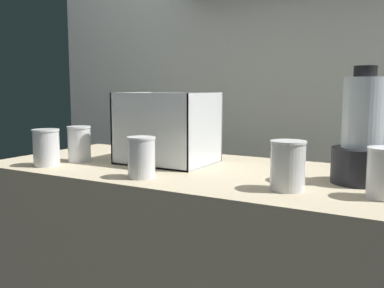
% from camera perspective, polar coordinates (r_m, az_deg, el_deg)
% --- Properties ---
extents(back_wall_unit, '(2.60, 0.24, 2.50)m').
position_cam_1_polar(back_wall_unit, '(2.13, 10.39, 10.01)').
color(back_wall_unit, silver).
rests_on(back_wall_unit, ground_plane).
extents(carrot_display_bin, '(0.31, 0.24, 0.25)m').
position_cam_1_polar(carrot_display_bin, '(1.55, -3.10, 0.38)').
color(carrot_display_bin, white).
rests_on(carrot_display_bin, counter).
extents(blender_pitcher, '(0.16, 0.16, 0.32)m').
position_cam_1_polar(blender_pitcher, '(1.29, 21.35, 0.62)').
color(blender_pitcher, black).
rests_on(blender_pitcher, counter).
extents(juice_cup_mango_far_left, '(0.09, 0.09, 0.13)m').
position_cam_1_polar(juice_cup_mango_far_left, '(1.57, -18.51, -0.77)').
color(juice_cup_mango_far_left, white).
rests_on(juice_cup_mango_far_left, counter).
extents(juice_cup_orange_left, '(0.08, 0.08, 0.13)m').
position_cam_1_polar(juice_cup_orange_left, '(1.62, -14.52, -0.26)').
color(juice_cup_orange_left, white).
rests_on(juice_cup_orange_left, counter).
extents(juice_cup_pomegranate_middle, '(0.08, 0.08, 0.12)m').
position_cam_1_polar(juice_cup_pomegranate_middle, '(1.29, -6.62, -2.03)').
color(juice_cup_pomegranate_middle, white).
rests_on(juice_cup_pomegranate_middle, counter).
extents(juice_cup_carrot_right, '(0.09, 0.09, 0.13)m').
position_cam_1_polar(juice_cup_carrot_right, '(1.16, 12.42, -2.98)').
color(juice_cup_carrot_right, white).
rests_on(juice_cup_carrot_right, counter).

